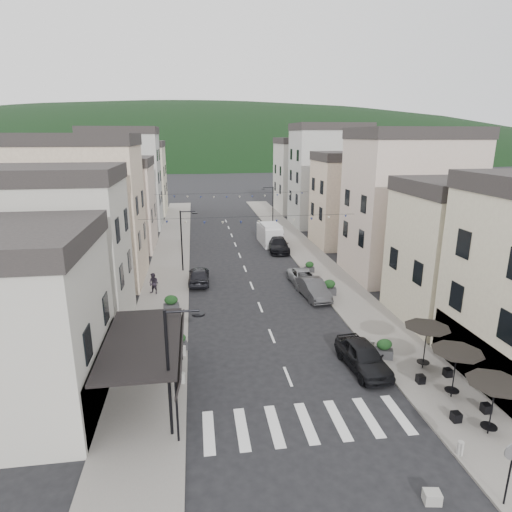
# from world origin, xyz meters

# --- Properties ---
(ground) EXTENTS (700.00, 700.00, 0.00)m
(ground) POSITION_xyz_m (0.00, 0.00, 0.00)
(ground) COLOR black
(ground) RESTS_ON ground
(sidewalk_left) EXTENTS (4.00, 76.00, 0.12)m
(sidewalk_left) POSITION_xyz_m (-7.50, 32.00, 0.06)
(sidewalk_left) COLOR slate
(sidewalk_left) RESTS_ON ground
(sidewalk_right) EXTENTS (4.00, 76.00, 0.12)m
(sidewalk_right) POSITION_xyz_m (7.50, 32.00, 0.06)
(sidewalk_right) COLOR slate
(sidewalk_right) RESTS_ON ground
(hill_backdrop) EXTENTS (640.00, 360.00, 70.00)m
(hill_backdrop) POSITION_xyz_m (0.00, 300.00, 0.00)
(hill_backdrop) COLOR black
(hill_backdrop) RESTS_ON ground
(boutique_awning) EXTENTS (3.77, 7.50, 3.28)m
(boutique_awning) POSITION_xyz_m (-7.25, 5.00, 3.11)
(boutique_awning) COLOR black
(boutique_awning) RESTS_ON ground
(buildings_row_left) EXTENTS (10.20, 54.16, 14.00)m
(buildings_row_left) POSITION_xyz_m (-14.50, 37.75, 6.12)
(buildings_row_left) COLOR #B7B3A8
(buildings_row_left) RESTS_ON ground
(buildings_row_right) EXTENTS (10.20, 54.16, 14.50)m
(buildings_row_right) POSITION_xyz_m (14.50, 36.59, 6.32)
(buildings_row_right) COLOR beige
(buildings_row_right) RESTS_ON ground
(cafe_terrace) EXTENTS (2.50, 8.10, 2.53)m
(cafe_terrace) POSITION_xyz_m (7.70, 2.80, 2.36)
(cafe_terrace) COLOR black
(cafe_terrace) RESTS_ON ground
(streetlamp_left_near) EXTENTS (1.70, 0.56, 6.00)m
(streetlamp_left_near) POSITION_xyz_m (-5.82, 2.00, 3.70)
(streetlamp_left_near) COLOR black
(streetlamp_left_near) RESTS_ON ground
(streetlamp_left_far) EXTENTS (1.70, 0.56, 6.00)m
(streetlamp_left_far) POSITION_xyz_m (-5.82, 26.00, 3.70)
(streetlamp_left_far) COLOR black
(streetlamp_left_far) RESTS_ON ground
(streetlamp_right_far) EXTENTS (1.70, 0.56, 6.00)m
(streetlamp_right_far) POSITION_xyz_m (5.82, 44.00, 3.70)
(streetlamp_right_far) COLOR black
(streetlamp_right_far) RESTS_ON ground
(traffic_sign) EXTENTS (0.70, 0.07, 2.70)m
(traffic_sign) POSITION_xyz_m (5.80, -3.50, 1.93)
(traffic_sign) COLOR black
(traffic_sign) RESTS_ON ground
(bollards) EXTENTS (11.66, 10.26, 0.60)m
(bollards) POSITION_xyz_m (0.00, 5.50, 0.42)
(bollards) COLOR gray
(bollards) RESTS_ON ground
(bunting_near) EXTENTS (19.00, 0.28, 0.62)m
(bunting_near) POSITION_xyz_m (0.00, 22.00, 5.65)
(bunting_near) COLOR black
(bunting_near) RESTS_ON ground
(bunting_far) EXTENTS (19.00, 0.28, 0.62)m
(bunting_far) POSITION_xyz_m (0.00, 38.00, 5.65)
(bunting_far) COLOR black
(bunting_far) RESTS_ON ground
(parked_car_a) EXTENTS (2.23, 4.78, 1.58)m
(parked_car_a) POSITION_xyz_m (4.37, 6.18, 0.79)
(parked_car_a) COLOR black
(parked_car_a) RESTS_ON ground
(parked_car_b) EXTENTS (2.07, 4.77, 1.53)m
(parked_car_b) POSITION_xyz_m (4.60, 17.41, 0.76)
(parked_car_b) COLOR #333335
(parked_car_b) RESTS_ON ground
(parked_car_c) EXTENTS (2.26, 4.62, 1.26)m
(parked_car_c) POSITION_xyz_m (4.60, 20.71, 0.63)
(parked_car_c) COLOR gray
(parked_car_c) RESTS_ON ground
(parked_car_d) EXTENTS (2.62, 5.54, 1.56)m
(parked_car_d) POSITION_xyz_m (4.60, 32.14, 0.78)
(parked_car_d) COLOR black
(parked_car_d) RESTS_ON ground
(parked_car_e) EXTENTS (1.97, 4.61, 1.55)m
(parked_car_e) POSITION_xyz_m (-4.60, 22.26, 0.78)
(parked_car_e) COLOR black
(parked_car_e) RESTS_ON ground
(delivery_van) EXTENTS (2.39, 5.49, 2.58)m
(delivery_van) POSITION_xyz_m (4.20, 35.76, 1.27)
(delivery_van) COLOR silver
(delivery_van) RESTS_ON ground
(pedestrian_a) EXTENTS (0.72, 0.50, 1.92)m
(pedestrian_a) POSITION_xyz_m (-6.06, 9.27, 1.08)
(pedestrian_a) COLOR black
(pedestrian_a) RESTS_ON sidewalk_left
(pedestrian_b) EXTENTS (1.08, 1.01, 1.77)m
(pedestrian_b) POSITION_xyz_m (-8.33, 19.86, 1.01)
(pedestrian_b) COLOR #241E28
(pedestrian_b) RESTS_ON sidewalk_left
(concrete_block_b) EXTENTS (0.67, 0.54, 0.45)m
(concrete_block_b) POSITION_xyz_m (3.35, -2.96, 0.23)
(concrete_block_b) COLOR gray
(concrete_block_b) RESTS_ON ground
(planter_la) EXTENTS (1.08, 0.76, 1.10)m
(planter_la) POSITION_xyz_m (-6.00, 9.74, 0.65)
(planter_la) COLOR #303033
(planter_la) RESTS_ON sidewalk_left
(planter_lb) EXTENTS (1.21, 0.77, 1.27)m
(planter_lb) POSITION_xyz_m (-6.74, 15.90, 0.74)
(planter_lb) COLOR #2E2E31
(planter_lb) RESTS_ON sidewalk_left
(planter_ra) EXTENTS (1.20, 0.94, 1.19)m
(planter_ra) POSITION_xyz_m (6.00, 7.04, 0.70)
(planter_ra) COLOR #313134
(planter_ra) RESTS_ON sidewalk_right
(planter_rb) EXTENTS (1.23, 0.79, 1.29)m
(planter_rb) POSITION_xyz_m (6.00, 17.60, 0.74)
(planter_rb) COLOR #2C2C2E
(planter_rb) RESTS_ON sidewalk_right
(planter_rc) EXTENTS (1.00, 0.65, 1.04)m
(planter_rc) POSITION_xyz_m (6.00, 23.77, 0.62)
(planter_rc) COLOR #2A2B2D
(planter_rc) RESTS_ON sidewalk_right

